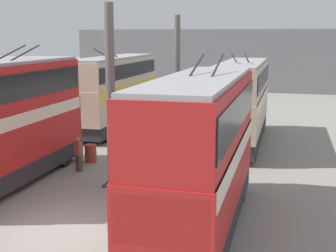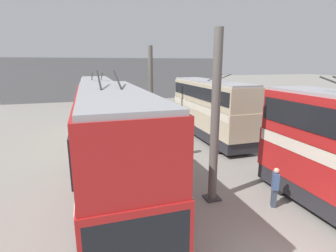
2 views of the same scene
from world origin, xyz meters
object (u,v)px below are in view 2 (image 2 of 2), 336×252
Objects in this scene: person_by_right_row at (154,174)px; person_by_left_row at (275,186)px; bus_left_far at (210,106)px; bus_right_mid at (115,152)px; bus_right_far at (98,106)px; person_aisle_midway at (185,143)px; oil_drum at (145,169)px.

person_by_left_row is at bearing 87.55° from person_by_right_row.
bus_left_far reaches higher than person_by_right_row.
bus_right_mid is 12.75m from bus_right_far.
person_by_left_row is (-7.56, -1.31, 0.11)m from person_aisle_midway.
oil_drum is (-6.19, 6.94, -2.31)m from bus_left_far.
oil_drum is (1.64, 0.12, -0.42)m from person_by_right_row.
person_by_right_row is at bearing 175.15° from person_by_left_row.
bus_right_mid reaches higher than person_by_left_row.
bus_right_mid is 3.85m from person_by_right_row.
bus_right_mid is 5.05× the size of person_by_left_row.
bus_right_far reaches higher than person_by_right_row.
bus_right_mid reaches higher than bus_left_far.
person_aisle_midway is (6.86, -5.45, -2.15)m from bus_right_mid.
oil_drum is (4.76, 4.79, -0.52)m from person_by_left_row.
person_by_right_row is (-10.34, -2.10, -1.95)m from bus_right_far.
bus_left_far is 6.51× the size of person_by_right_row.
bus_left_far is 9.58m from oil_drum.
bus_right_mid is 10.10× the size of oil_drum.
person_by_left_row is 5.61m from person_by_right_row.
person_aisle_midway is 1.81× the size of oil_drum.
bus_left_far is at bearing -41.05° from bus_right_mid.
bus_right_far is 12.58× the size of oil_drum.
oil_drum is at bearing -144.34° from person_by_right_row.
person_by_right_row is at bearing -175.65° from oil_drum.
person_aisle_midway is at bearing 174.34° from person_by_right_row.
person_aisle_midway is 7.68m from person_by_left_row.
person_by_right_row is at bearing 138.97° from bus_left_far.
person_by_left_row is (-10.94, 2.15, -1.79)m from bus_left_far.
bus_right_mid is at bearing 55.70° from person_aisle_midway.
bus_right_far is (12.75, 0.00, -0.20)m from bus_right_mid.
bus_right_far is 15.18m from person_by_left_row.
person_by_left_row is at bearing -95.96° from bus_right_mid.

